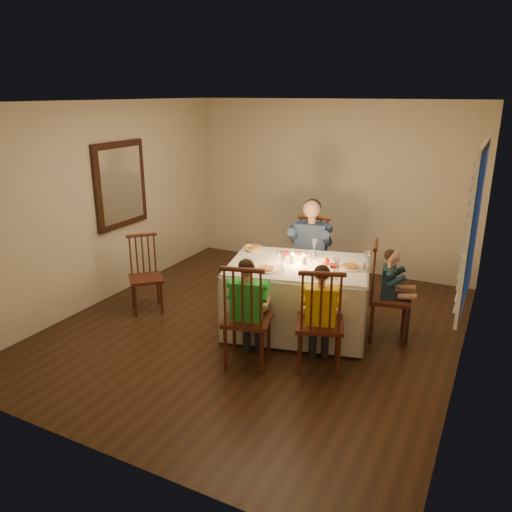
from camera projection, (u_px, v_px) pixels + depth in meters
The scene contains 26 objects.
ground at pixel (257, 328), 5.99m from camera, with size 5.00×5.00×0.00m, color black.
wall_left at pixel (104, 203), 6.55m from camera, with size 0.02×5.00×2.60m, color beige.
wall_right at pixel (474, 250), 4.61m from camera, with size 0.02×5.00×2.60m, color beige.
wall_back at pixel (330, 187), 7.70m from camera, with size 4.50×0.02×2.60m, color beige.
ceiling at pixel (257, 101), 5.17m from camera, with size 5.00×5.00×0.00m, color white.
dining_table at pixel (298, 283), 5.76m from camera, with size 1.82×1.49×0.80m.
chair_adult at pixel (309, 300), 6.77m from camera, with size 0.46×0.44×1.13m, color #37150F, non-canonical shape.
chair_near_left at pixel (248, 363), 5.21m from camera, with size 0.46×0.44×1.13m, color #37150F, non-canonical shape.
chair_near_right at pixel (318, 368), 5.11m from camera, with size 0.46×0.44×1.13m, color #37150F, non-canonical shape.
chair_end at pixel (386, 338), 5.75m from camera, with size 0.46×0.44×1.13m, color #37150F, non-canonical shape.
chair_extra at pixel (148, 310), 6.48m from camera, with size 0.40×0.38×0.98m, color #37150F, non-canonical shape.
adult at pixel (309, 300), 6.77m from camera, with size 0.54×0.49×1.39m, color navy, non-canonical shape.
child_green at pixel (248, 363), 5.21m from camera, with size 0.41×0.37×1.16m, color green, non-canonical shape.
child_yellow at pixel (318, 368), 5.11m from camera, with size 0.39×0.36×1.13m, color yellow, non-canonical shape.
child_teal at pixel (386, 338), 5.75m from camera, with size 0.35×0.32×1.06m, color #172E3B, non-canonical shape.
setting_adult at pixel (300, 255), 5.98m from camera, with size 0.26×0.26×0.02m, color white.
setting_green at pixel (266, 270), 5.47m from camera, with size 0.26×0.26×0.02m, color white.
setting_yellow at pixel (320, 274), 5.33m from camera, with size 0.26×0.26×0.02m, color white.
setting_teal at pixel (350, 267), 5.54m from camera, with size 0.26×0.26×0.02m, color white.
candle_left at pixel (293, 259), 5.69m from camera, with size 0.06×0.06×0.10m, color white.
candle_right at pixel (304, 260), 5.66m from camera, with size 0.06×0.06×0.10m, color white.
squash at pixel (248, 248), 6.13m from camera, with size 0.09×0.09×0.09m, color yellow.
orange_fruit at pixel (326, 261), 5.66m from camera, with size 0.08×0.08×0.08m, color #FF5A15.
serving_bowl at pixel (254, 249), 6.13m from camera, with size 0.21×0.21×0.05m, color white.
wall_mirror at pixel (121, 185), 6.73m from camera, with size 0.06×0.95×1.15m.
window_blinds at pixel (472, 226), 4.66m from camera, with size 0.07×1.34×1.54m.
Camera 1 is at (2.44, -4.83, 2.70)m, focal length 35.00 mm.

